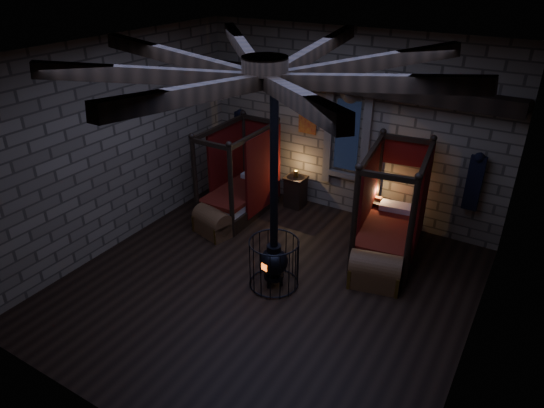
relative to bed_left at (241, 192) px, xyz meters
The scene contains 8 objects.
room 4.35m from the bed_left, 45.60° to the right, with size 7.02×7.02×4.29m.
bed_left is the anchor object (origin of this frame).
bed_right 3.57m from the bed_left, ahead, with size 1.39×2.24×2.21m.
trunk_left 1.19m from the bed_left, 87.97° to the right, with size 0.95×0.74×0.62m.
trunk_right 3.90m from the bed_left, 16.38° to the right, with size 1.04×0.78×0.68m.
nightstand_left 1.34m from the bed_left, 44.28° to the left, with size 0.49×0.47×0.94m.
nightstand_right 3.14m from the bed_left, 15.94° to the left, with size 0.50×0.48×0.80m.
stove 2.96m from the bed_left, 43.97° to the right, with size 0.92×0.92×4.05m.
Camera 1 is at (3.85, -6.20, 5.54)m, focal length 32.00 mm.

